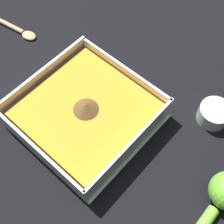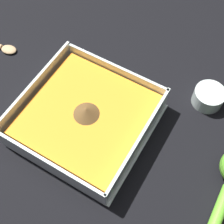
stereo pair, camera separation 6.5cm
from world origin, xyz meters
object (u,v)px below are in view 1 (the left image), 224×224
Objects in this scene: square_dish at (85,114)px; spice_bowl at (214,114)px; lemon_squeezer at (223,199)px; wooden_spoon at (11,26)px.

spice_bowl is (0.19, -0.20, -0.01)m from square_dish.
lemon_squeezer is at bearing -83.22° from square_dish.
spice_bowl is at bearing 2.70° from wooden_spoon.
lemon_squeezer reaches higher than wooden_spoon.
square_dish is at bearing 132.64° from spice_bowl.
lemon_squeezer reaches higher than square_dish.
square_dish is at bearing 95.97° from lemon_squeezer.
square_dish is 0.32m from lemon_squeezer.
square_dish reaches higher than spice_bowl.
spice_bowl is 0.31× the size of lemon_squeezer.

